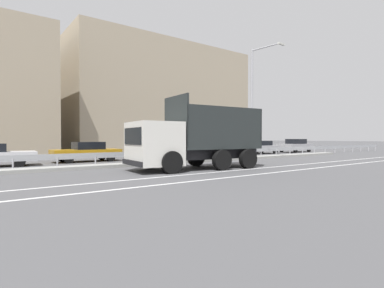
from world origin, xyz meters
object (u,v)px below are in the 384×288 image
parked_car_3 (87,152)px  street_lamp_1 (254,97)px  parked_car_6 (259,147)px  parked_car_5 (218,148)px  dump_truck (183,145)px  median_road_sign (228,140)px  parked_car_7 (296,146)px  parked_car_4 (165,149)px

parked_car_3 → street_lamp_1: bearing=-114.7°
parked_car_6 → parked_car_3: bearing=89.3°
street_lamp_1 → parked_car_5: size_ratio=1.76×
dump_truck → parked_car_3: bearing=20.6°
dump_truck → median_road_sign: size_ratio=2.75×
median_road_sign → parked_car_7: (15.27, 4.70, -0.70)m
median_road_sign → parked_car_4: median_road_sign is taller
dump_truck → parked_car_3: dump_truck is taller
parked_car_5 → parked_car_6: bearing=-93.7°
street_lamp_1 → parked_car_6: street_lamp_1 is taller
parked_car_4 → parked_car_6: size_ratio=1.00×
median_road_sign → parked_car_5: bearing=55.6°
street_lamp_1 → parked_car_5: street_lamp_1 is taller
street_lamp_1 → parked_car_7: 14.27m
median_road_sign → parked_car_4: (-2.74, 4.31, -0.69)m
median_road_sign → parked_car_3: median_road_sign is taller
median_road_sign → street_lamp_1: street_lamp_1 is taller
street_lamp_1 → parked_car_3: size_ratio=1.91×
parked_car_5 → parked_car_7: size_ratio=0.98×
median_road_sign → parked_car_6: 10.18m
parked_car_7 → street_lamp_1: bearing=107.1°
dump_truck → parked_car_7: size_ratio=1.49×
dump_truck → parked_car_4: size_ratio=1.54×
median_road_sign → street_lamp_1: 4.23m
median_road_sign → parked_car_7: 15.99m
parked_car_7 → parked_car_4: bearing=87.0°
street_lamp_1 → parked_car_6: 9.17m
median_road_sign → parked_car_3: (-8.74, 4.91, -0.77)m
parked_car_6 → parked_car_7: parked_car_7 is taller
parked_car_7 → parked_car_6: bearing=85.2°
parked_car_5 → parked_car_6: 5.81m
dump_truck → median_road_sign: 7.33m
parked_car_3 → parked_car_7: 24.01m
parked_car_7 → parked_car_3: bearing=85.2°
parked_car_4 → parked_car_6: 11.72m
parked_car_4 → parked_car_7: bearing=-87.6°
dump_truck → street_lamp_1: 10.18m
parked_car_4 → parked_car_6: parked_car_4 is taller
parked_car_3 → parked_car_6: size_ratio=0.93×
dump_truck → parked_car_7: bearing=-64.1°
dump_truck → street_lamp_1: (9.00, 3.17, 3.55)m
parked_car_7 → dump_truck: bearing=106.3°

